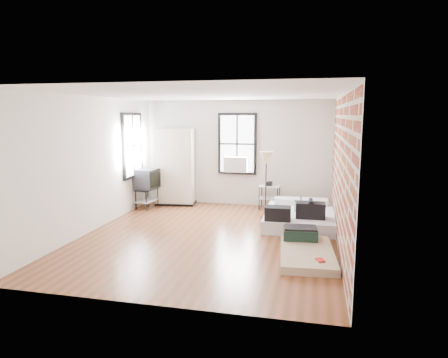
% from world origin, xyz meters
% --- Properties ---
extents(ground, '(6.00, 6.00, 0.00)m').
position_xyz_m(ground, '(0.00, 0.00, 0.00)').
color(ground, '#563116').
rests_on(ground, ground).
extents(room_shell, '(5.02, 6.02, 2.80)m').
position_xyz_m(room_shell, '(0.23, 0.36, 1.74)').
color(room_shell, silver).
rests_on(room_shell, ground).
extents(mattress_main, '(1.57, 2.11, 0.67)m').
position_xyz_m(mattress_main, '(1.74, 1.34, 0.18)').
color(mattress_main, white).
rests_on(mattress_main, ground).
extents(mattress_bare, '(1.02, 1.75, 0.36)m').
position_xyz_m(mattress_bare, '(1.92, -0.64, 0.11)').
color(mattress_bare, tan).
rests_on(mattress_bare, ground).
extents(wardrobe, '(1.10, 0.72, 2.05)m').
position_xyz_m(wardrobe, '(-1.64, 2.65, 1.02)').
color(wardrobe, black).
rests_on(wardrobe, ground).
extents(side_table, '(0.55, 0.45, 0.70)m').
position_xyz_m(side_table, '(0.91, 2.72, 0.48)').
color(side_table, black).
rests_on(side_table, ground).
extents(floor_lamp, '(0.34, 0.34, 1.57)m').
position_xyz_m(floor_lamp, '(0.93, 1.72, 1.34)').
color(floor_lamp, black).
rests_on(floor_lamp, ground).
extents(tv_stand, '(0.58, 0.77, 1.03)m').
position_xyz_m(tv_stand, '(-2.21, 2.05, 0.74)').
color(tv_stand, black).
rests_on(tv_stand, ground).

